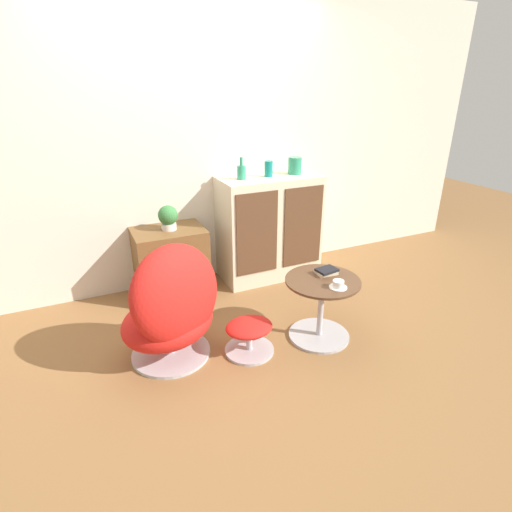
% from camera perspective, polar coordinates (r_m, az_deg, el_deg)
% --- Properties ---
extents(ground_plane, '(12.00, 12.00, 0.00)m').
position_cam_1_polar(ground_plane, '(3.05, 0.47, -12.71)').
color(ground_plane, olive).
extents(wall_back, '(6.40, 0.06, 2.60)m').
position_cam_1_polar(wall_back, '(3.75, -8.57, 15.54)').
color(wall_back, silver).
rests_on(wall_back, ground_plane).
extents(sideboard, '(0.96, 0.48, 1.01)m').
position_cam_1_polar(sideboard, '(3.91, 1.88, 4.09)').
color(sideboard, beige).
rests_on(sideboard, ground_plane).
extents(tv_console, '(0.62, 0.46, 0.62)m').
position_cam_1_polar(tv_console, '(3.69, -12.04, -0.87)').
color(tv_console, brown).
rests_on(tv_console, ground_plane).
extents(egg_chair, '(0.85, 0.82, 0.89)m').
position_cam_1_polar(egg_chair, '(2.77, -11.90, -7.44)').
color(egg_chair, '#B7B7BC').
rests_on(egg_chair, ground_plane).
extents(ottoman, '(0.36, 0.36, 0.25)m').
position_cam_1_polar(ottoman, '(2.91, -0.98, -10.86)').
color(ottoman, '#B7B7BC').
rests_on(ottoman, ground_plane).
extents(coffee_table, '(0.55, 0.55, 0.49)m').
position_cam_1_polar(coffee_table, '(3.04, 9.25, -7.05)').
color(coffee_table, '#B7B7BC').
rests_on(coffee_table, ground_plane).
extents(vase_leftmost, '(0.08, 0.08, 0.20)m').
position_cam_1_polar(vase_leftmost, '(3.65, -2.10, 11.94)').
color(vase_leftmost, '#2D8E6B').
rests_on(vase_leftmost, sideboard).
extents(vase_inner_left, '(0.08, 0.08, 0.14)m').
position_cam_1_polar(vase_inner_left, '(3.76, 1.80, 12.35)').
color(vase_inner_left, '#147A75').
rests_on(vase_inner_left, sideboard).
extents(vase_inner_right, '(0.13, 0.13, 0.16)m').
position_cam_1_polar(vase_inner_right, '(3.89, 5.57, 12.73)').
color(vase_inner_right, '#2D8E6B').
rests_on(vase_inner_right, sideboard).
extents(potted_plant, '(0.17, 0.17, 0.22)m').
position_cam_1_polar(potted_plant, '(3.55, -12.45, 5.45)').
color(potted_plant, silver).
rests_on(potted_plant, tv_console).
extents(teacup, '(0.13, 0.13, 0.05)m').
position_cam_1_polar(teacup, '(2.84, 11.67, -4.06)').
color(teacup, white).
rests_on(teacup, coffee_table).
extents(book_stack, '(0.16, 0.13, 0.04)m').
position_cam_1_polar(book_stack, '(3.03, 10.03, -2.15)').
color(book_stack, beige).
rests_on(book_stack, coffee_table).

